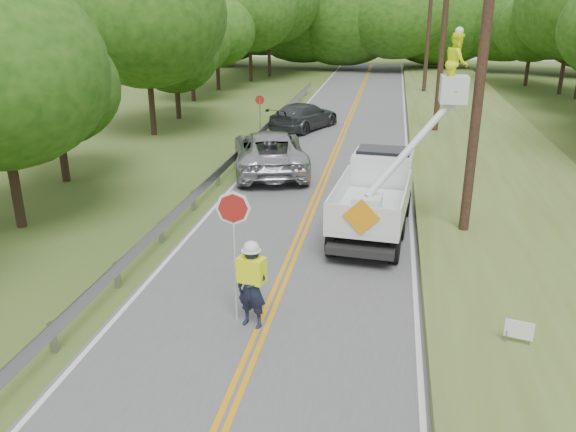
# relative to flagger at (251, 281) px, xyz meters

# --- Properties ---
(ground) EXTENTS (140.00, 140.00, 0.00)m
(ground) POSITION_rel_flagger_xyz_m (0.24, -2.76, -1.13)
(ground) COLOR #3E5821
(ground) RESTS_ON ground
(road) EXTENTS (7.20, 96.00, 0.03)m
(road) POSITION_rel_flagger_xyz_m (0.24, 11.24, -1.12)
(road) COLOR #535356
(road) RESTS_ON ground
(guardrail) EXTENTS (0.18, 48.00, 0.77)m
(guardrail) POSITION_rel_flagger_xyz_m (-3.77, 12.15, -0.58)
(guardrail) COLOR gray
(guardrail) RESTS_ON ground
(utility_poles) EXTENTS (1.60, 43.30, 10.00)m
(utility_poles) POSITION_rel_flagger_xyz_m (5.24, 14.26, 4.14)
(utility_poles) COLOR black
(utility_poles) RESTS_ON ground
(tall_grass_verge) EXTENTS (7.00, 96.00, 0.30)m
(tall_grass_verge) POSITION_rel_flagger_xyz_m (7.34, 11.24, -0.98)
(tall_grass_verge) COLOR #505F25
(tall_grass_verge) RESTS_ON ground
(treeline_left) EXTENTS (10.36, 56.10, 11.64)m
(treeline_left) POSITION_rel_flagger_xyz_m (-9.96, 28.59, 4.82)
(treeline_left) COLOR #332319
(treeline_left) RESTS_ON ground
(treeline_horizon) EXTENTS (55.32, 14.05, 10.33)m
(treeline_horizon) POSITION_rel_flagger_xyz_m (0.60, 53.58, 4.37)
(treeline_horizon) COLOR #18440E
(treeline_horizon) RESTS_ON ground
(flagger) EXTENTS (1.20, 0.63, 3.12)m
(flagger) POSITION_rel_flagger_xyz_m (0.00, 0.00, 0.00)
(flagger) COLOR #191E33
(flagger) RESTS_ON road
(bucket_truck) EXTENTS (3.76, 6.28, 6.13)m
(bucket_truck) POSITION_rel_flagger_xyz_m (2.72, 7.12, 0.31)
(bucket_truck) COLOR black
(bucket_truck) RESTS_ON road
(suv_silver) EXTENTS (4.52, 6.89, 1.76)m
(suv_silver) POSITION_rel_flagger_xyz_m (-2.22, 12.57, -0.23)
(suv_silver) COLOR #AAABB1
(suv_silver) RESTS_ON road
(suv_darkgrey) EXTENTS (3.94, 5.60, 1.50)m
(suv_darkgrey) POSITION_rel_flagger_xyz_m (-2.08, 21.55, -0.36)
(suv_darkgrey) COLOR #373C3F
(suv_darkgrey) RESTS_ON road
(stop_sign_permanent) EXTENTS (0.50, 0.06, 2.33)m
(stop_sign_permanent) POSITION_rel_flagger_xyz_m (-4.01, 18.72, 0.40)
(stop_sign_permanent) COLOR gray
(stop_sign_permanent) RESTS_ON ground
(yard_sign) EXTENTS (0.56, 0.16, 0.82)m
(yard_sign) POSITION_rel_flagger_xyz_m (5.67, -0.21, -0.53)
(yard_sign) COLOR white
(yard_sign) RESTS_ON ground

